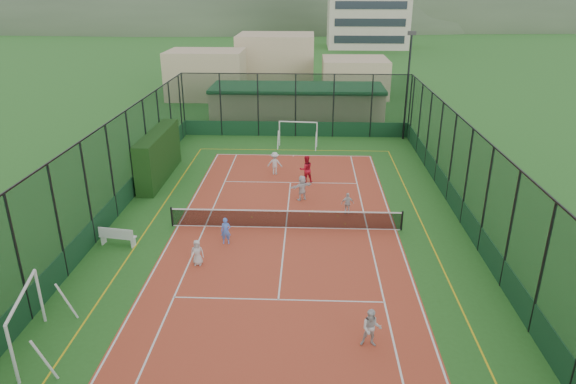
% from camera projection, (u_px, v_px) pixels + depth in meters
% --- Properties ---
extents(ground, '(300.00, 300.00, 0.00)m').
position_uv_depth(ground, '(286.00, 228.00, 25.92)').
color(ground, '#2A6422').
rests_on(ground, ground).
extents(court_slab, '(11.17, 23.97, 0.01)m').
position_uv_depth(court_slab, '(286.00, 228.00, 25.92)').
color(court_slab, '#B43A28').
rests_on(court_slab, ground).
extents(tennis_net, '(11.67, 0.12, 1.06)m').
position_uv_depth(tennis_net, '(286.00, 218.00, 25.73)').
color(tennis_net, black).
rests_on(tennis_net, ground).
extents(perimeter_fence, '(18.12, 34.12, 5.00)m').
position_uv_depth(perimeter_fence, '(286.00, 182.00, 24.99)').
color(perimeter_fence, black).
rests_on(perimeter_fence, ground).
extents(floodlight_ne, '(0.60, 0.26, 8.25)m').
position_uv_depth(floodlight_ne, '(407.00, 87.00, 39.42)').
color(floodlight_ne, black).
rests_on(floodlight_ne, ground).
extents(clubhouse, '(15.20, 7.20, 3.15)m').
position_uv_depth(clubhouse, '(297.00, 104.00, 45.71)').
color(clubhouse, tan).
rests_on(clubhouse, ground).
extents(distant_hills, '(200.00, 60.00, 24.00)m').
position_uv_depth(distant_hills, '(307.00, 23.00, 164.85)').
color(distant_hills, '#384C33').
rests_on(distant_hills, ground).
extents(hedge_left, '(1.03, 6.83, 2.99)m').
position_uv_depth(hedge_left, '(159.00, 155.00, 32.12)').
color(hedge_left, black).
rests_on(hedge_left, ground).
extents(white_bench, '(1.79, 0.75, 0.98)m').
position_uv_depth(white_bench, '(118.00, 236.00, 24.03)').
color(white_bench, white).
rests_on(white_bench, ground).
extents(futsal_goal_near, '(3.45, 1.67, 2.14)m').
position_uv_depth(futsal_goal_near, '(27.00, 323.00, 16.88)').
color(futsal_goal_near, white).
rests_on(futsal_goal_near, ground).
extents(futsal_goal_far, '(2.99, 1.10, 1.89)m').
position_uv_depth(futsal_goal_far, '(298.00, 134.00, 38.68)').
color(futsal_goal_far, white).
rests_on(futsal_goal_far, ground).
extents(child_near_left, '(0.59, 0.39, 1.17)m').
position_uv_depth(child_near_left, '(197.00, 253.00, 22.30)').
color(child_near_left, silver).
rests_on(child_near_left, court_slab).
extents(child_near_mid, '(0.50, 0.35, 1.29)m').
position_uv_depth(child_near_mid, '(226.00, 231.00, 24.13)').
color(child_near_mid, '#517DE7').
rests_on(child_near_mid, court_slab).
extents(child_near_right, '(0.72, 0.58, 1.41)m').
position_uv_depth(child_near_right, '(371.00, 328.00, 17.20)').
color(child_near_right, silver).
rests_on(child_near_right, court_slab).
extents(child_far_left, '(0.99, 0.62, 1.48)m').
position_uv_depth(child_far_left, '(275.00, 163.00, 32.99)').
color(child_far_left, silver).
rests_on(child_far_left, court_slab).
extents(child_far_right, '(0.72, 0.36, 1.18)m').
position_uv_depth(child_far_right, '(348.00, 203.00, 27.32)').
color(child_far_right, silver).
rests_on(child_far_right, court_slab).
extents(child_far_back, '(1.39, 1.05, 1.46)m').
position_uv_depth(child_far_back, '(302.00, 188.00, 29.03)').
color(child_far_back, white).
rests_on(child_far_back, court_slab).
extents(coach, '(1.00, 0.89, 1.72)m').
position_uv_depth(coach, '(306.00, 169.00, 31.57)').
color(coach, red).
rests_on(coach, court_slab).
extents(tennis_balls, '(4.94, 1.64, 0.07)m').
position_uv_depth(tennis_balls, '(306.00, 215.00, 27.22)').
color(tennis_balls, '#CCE033').
rests_on(tennis_balls, court_slab).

